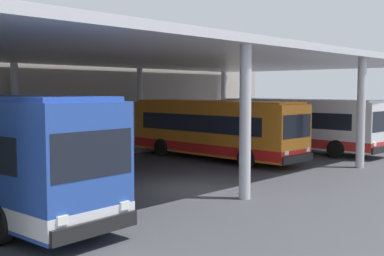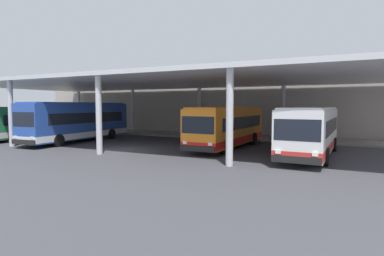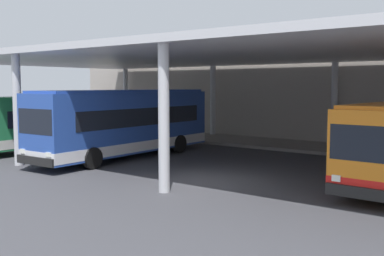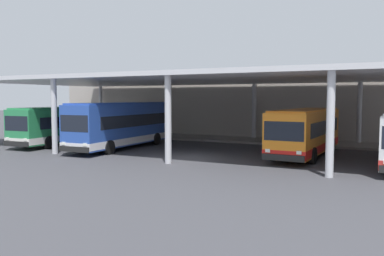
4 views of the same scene
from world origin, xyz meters
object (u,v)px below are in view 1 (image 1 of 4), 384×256
Objects in this scene: bench_waiting at (110,140)px; bus_far_bay at (298,124)px; trash_bin at (82,143)px; bus_middle_bay at (214,129)px.

bus_far_bay is at bearing -49.25° from bench_waiting.
bus_far_bay reaches higher than trash_bin.
bus_far_bay is 10.83× the size of trash_bin.
bus_middle_bay is 10.83× the size of trash_bin.
bus_middle_bay reaches higher than trash_bin.
trash_bin is (-9.88, 8.37, -0.98)m from bus_far_bay.
bench_waiting is at bearing 10.10° from trash_bin.
bench_waiting is at bearing 100.56° from bus_middle_bay.
bus_middle_bay is 1.00× the size of bus_far_bay.
bus_far_bay is 5.89× the size of bench_waiting.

